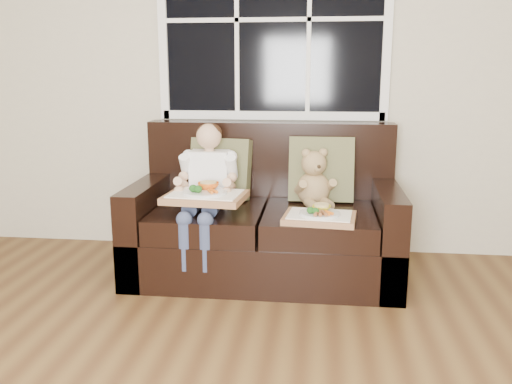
# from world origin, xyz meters

# --- Properties ---
(window_back) EXTENTS (1.62, 0.04, 1.37)m
(window_back) POSITION_xyz_m (-0.04, 2.48, 1.65)
(window_back) COLOR black
(window_back) RESTS_ON room_walls
(loveseat) EXTENTS (1.70, 0.92, 0.96)m
(loveseat) POSITION_xyz_m (-0.04, 2.02, 0.31)
(loveseat) COLOR black
(loveseat) RESTS_ON ground
(pillow_left) EXTENTS (0.43, 0.24, 0.42)m
(pillow_left) POSITION_xyz_m (-0.37, 2.17, 0.65)
(pillow_left) COLOR brown
(pillow_left) RESTS_ON loveseat
(pillow_right) EXTENTS (0.43, 0.20, 0.44)m
(pillow_right) POSITION_xyz_m (0.31, 2.17, 0.66)
(pillow_right) COLOR brown
(pillow_right) RESTS_ON loveseat
(child) EXTENTS (0.36, 0.59, 0.82)m
(child) POSITION_xyz_m (-0.41, 1.90, 0.63)
(child) COLOR white
(child) RESTS_ON loveseat
(teddy_bear) EXTENTS (0.27, 0.32, 0.38)m
(teddy_bear) POSITION_xyz_m (0.26, 2.06, 0.60)
(teddy_bear) COLOR #9D8253
(teddy_bear) RESTS_ON loveseat
(tray_left) EXTENTS (0.50, 0.40, 0.11)m
(tray_left) POSITION_xyz_m (-0.38, 1.71, 0.58)
(tray_left) COLOR #A37049
(tray_left) RESTS_ON child
(tray_right) EXTENTS (0.44, 0.36, 0.09)m
(tray_right) POSITION_xyz_m (0.31, 1.67, 0.48)
(tray_right) COLOR #A37049
(tray_right) RESTS_ON loveseat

